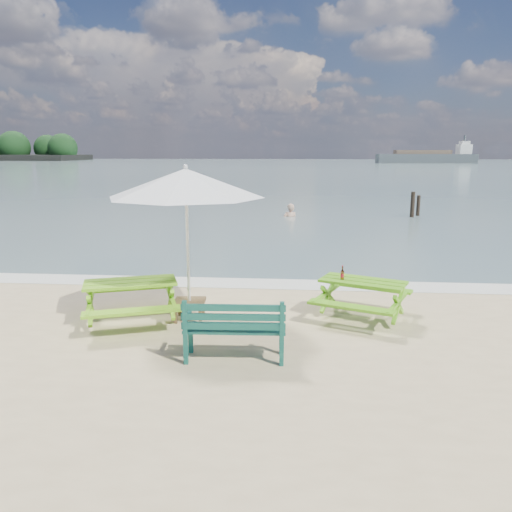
# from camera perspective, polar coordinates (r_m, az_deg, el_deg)

# --- Properties ---
(sea) EXTENTS (300.00, 300.00, 0.00)m
(sea) POSITION_cam_1_polar(r_m,az_deg,el_deg) (91.56, 4.42, 10.10)
(sea) COLOR slate
(sea) RESTS_ON ground
(foam_strip) EXTENTS (22.00, 0.90, 0.01)m
(foam_strip) POSITION_cam_1_polar(r_m,az_deg,el_deg) (11.54, 0.50, -3.17)
(foam_strip) COLOR silver
(foam_strip) RESTS_ON ground
(picnic_table_left) EXTENTS (2.10, 2.20, 0.76)m
(picnic_table_left) POSITION_cam_1_polar(r_m,az_deg,el_deg) (9.20, -14.05, -5.19)
(picnic_table_left) COLOR #6DB21B
(picnic_table_left) RESTS_ON ground
(picnic_table_right) EXTENTS (2.03, 2.12, 0.72)m
(picnic_table_right) POSITION_cam_1_polar(r_m,az_deg,el_deg) (9.36, 12.03, -4.94)
(picnic_table_right) COLOR #59A218
(picnic_table_right) RESTS_ON ground
(park_bench) EXTENTS (1.50, 0.57, 0.91)m
(park_bench) POSITION_cam_1_polar(r_m,az_deg,el_deg) (7.45, -2.45, -9.64)
(park_bench) COLOR #10463C
(park_bench) RESTS_ON ground
(side_table) EXTENTS (0.59, 0.59, 0.36)m
(side_table) POSITION_cam_1_polar(r_m,az_deg,el_deg) (9.21, -7.60, -6.07)
(side_table) COLOR brown
(side_table) RESTS_ON ground
(patio_umbrella) EXTENTS (2.94, 2.94, 2.72)m
(patio_umbrella) POSITION_cam_1_polar(r_m,az_deg,el_deg) (8.78, -8.01, 8.26)
(patio_umbrella) COLOR silver
(patio_umbrella) RESTS_ON ground
(beer_bottle) EXTENTS (0.07, 0.07, 0.26)m
(beer_bottle) POSITION_cam_1_polar(r_m,az_deg,el_deg) (9.23, 9.83, -2.15)
(beer_bottle) COLOR brown
(beer_bottle) RESTS_ON picnic_table_right
(swimmer) EXTENTS (0.79, 0.63, 1.90)m
(swimmer) POSITION_cam_1_polar(r_m,az_deg,el_deg) (23.39, 3.90, 3.69)
(swimmer) COLOR tan
(swimmer) RESTS_ON ground
(mooring_pilings) EXTENTS (0.58, 0.78, 1.37)m
(mooring_pilings) POSITION_cam_1_polar(r_m,az_deg,el_deg) (24.29, 17.68, 5.35)
(mooring_pilings) COLOR black
(mooring_pilings) RESTS_ON ground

